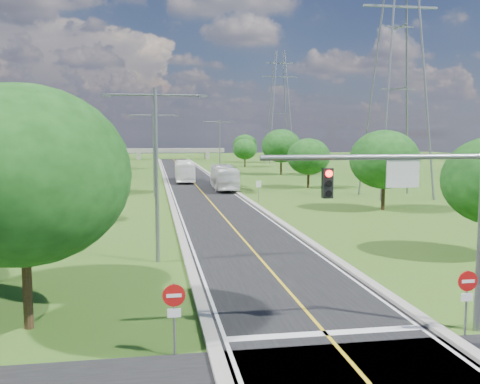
% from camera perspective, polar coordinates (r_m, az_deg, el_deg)
% --- Properties ---
extents(ground, '(260.00, 260.00, 0.00)m').
position_cam_1_polar(ground, '(79.43, -4.82, 0.82)').
color(ground, '#295517').
rests_on(ground, ground).
extents(road, '(8.00, 150.00, 0.06)m').
position_cam_1_polar(road, '(85.39, -5.15, 1.21)').
color(road, black).
rests_on(road, ground).
extents(curb_left, '(0.50, 150.00, 0.22)m').
position_cam_1_polar(curb_left, '(85.17, -8.00, 1.22)').
color(curb_left, gray).
rests_on(curb_left, ground).
extents(curb_right, '(0.50, 150.00, 0.22)m').
position_cam_1_polar(curb_right, '(85.79, -2.31, 1.31)').
color(curb_right, gray).
rests_on(curb_right, ground).
extents(signal_mast, '(8.54, 0.33, 7.20)m').
position_cam_1_polar(signal_mast, '(20.56, 19.57, -1.15)').
color(signal_mast, slate).
rests_on(signal_mast, ground).
extents(do_not_enter_left, '(0.76, 0.11, 2.50)m').
position_cam_1_polar(do_not_enter_left, '(18.22, -7.05, -11.87)').
color(do_not_enter_left, slate).
rests_on(do_not_enter_left, ground).
extents(do_not_enter_right, '(0.76, 0.11, 2.50)m').
position_cam_1_polar(do_not_enter_right, '(21.40, 23.08, -9.58)').
color(do_not_enter_right, slate).
rests_on(do_not_enter_right, ground).
extents(speed_limit_sign, '(0.55, 0.09, 2.40)m').
position_cam_1_polar(speed_limit_sign, '(58.25, 2.00, 0.47)').
color(speed_limit_sign, slate).
rests_on(speed_limit_sign, ground).
extents(overpass, '(30.00, 3.00, 3.20)m').
position_cam_1_polar(overpass, '(159.04, -7.14, 4.35)').
color(overpass, gray).
rests_on(overpass, ground).
extents(streetlight_near_left, '(5.90, 0.25, 10.00)m').
position_cam_1_polar(streetlight_near_left, '(30.87, -8.93, 3.40)').
color(streetlight_near_left, slate).
rests_on(streetlight_near_left, ground).
extents(streetlight_mid_left, '(5.90, 0.25, 10.00)m').
position_cam_1_polar(streetlight_mid_left, '(63.85, -9.19, 4.80)').
color(streetlight_mid_left, slate).
rests_on(streetlight_mid_left, ground).
extents(streetlight_far_right, '(5.90, 0.25, 10.00)m').
position_cam_1_polar(streetlight_far_right, '(97.62, -2.18, 5.33)').
color(streetlight_far_right, slate).
rests_on(streetlight_far_right, ground).
extents(power_tower_near, '(9.00, 6.40, 28.00)m').
position_cam_1_polar(power_tower_near, '(65.60, 16.54, 11.72)').
color(power_tower_near, slate).
rests_on(power_tower_near, ground).
extents(power_tower_far, '(9.00, 6.40, 28.00)m').
position_cam_1_polar(power_tower_far, '(137.82, 4.22, 8.92)').
color(power_tower_far, slate).
rests_on(power_tower_far, ground).
extents(tree_lb, '(6.30, 6.30, 7.33)m').
position_cam_1_polar(tree_lb, '(47.92, -21.13, 2.47)').
color(tree_lb, black).
rests_on(tree_lb, ground).
extents(tree_lc, '(7.56, 7.56, 8.79)m').
position_cam_1_polar(tree_lc, '(69.42, -16.67, 4.42)').
color(tree_lc, black).
rests_on(tree_lc, ground).
extents(tree_ld, '(6.72, 6.72, 7.82)m').
position_cam_1_polar(tree_ld, '(93.49, -16.03, 4.45)').
color(tree_ld, black).
rests_on(tree_ld, ground).
extents(tree_le, '(5.88, 5.88, 6.84)m').
position_cam_1_polar(tree_le, '(117.17, -13.45, 4.52)').
color(tree_le, black).
rests_on(tree_le, ground).
extents(tree_lf, '(7.98, 7.98, 9.28)m').
position_cam_1_polar(tree_lf, '(21.43, -22.19, 1.66)').
color(tree_lf, black).
rests_on(tree_lf, ground).
extents(tree_rb, '(6.72, 6.72, 7.82)m').
position_cam_1_polar(tree_rb, '(53.72, 15.12, 3.36)').
color(tree_rb, black).
rests_on(tree_rb, ground).
extents(tree_rc, '(5.88, 5.88, 6.84)m').
position_cam_1_polar(tree_rc, '(74.02, 7.33, 3.77)').
color(tree_rc, black).
rests_on(tree_rc, ground).
extents(tree_rd, '(7.14, 7.14, 8.30)m').
position_cam_1_polar(tree_rd, '(97.67, 4.41, 4.92)').
color(tree_rd, black).
rests_on(tree_rd, ground).
extents(tree_re, '(5.46, 5.46, 6.35)m').
position_cam_1_polar(tree_re, '(120.68, 0.53, 4.59)').
color(tree_re, black).
rests_on(tree_re, ground).
extents(tree_rf, '(6.30, 6.30, 7.33)m').
position_cam_1_polar(tree_rf, '(140.96, 0.53, 5.07)').
color(tree_rf, black).
rests_on(tree_rf, ground).
extents(bus_outbound, '(3.02, 11.69, 3.24)m').
position_cam_1_polar(bus_outbound, '(71.09, -1.71, 1.57)').
color(bus_outbound, silver).
rests_on(bus_outbound, road).
extents(bus_inbound, '(3.02, 11.77, 3.26)m').
position_cam_1_polar(bus_inbound, '(83.45, -5.94, 2.23)').
color(bus_inbound, white).
rests_on(bus_inbound, road).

